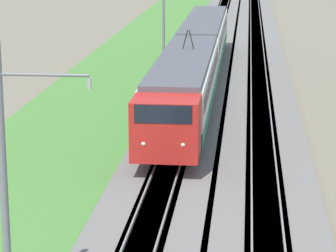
# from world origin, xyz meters

# --- Properties ---
(ballast_main) EXTENTS (240.00, 4.40, 0.30)m
(ballast_main) POSITION_xyz_m (50.00, 0.00, 0.15)
(ballast_main) COLOR slate
(ballast_main) RESTS_ON ground
(ballast_adjacent) EXTENTS (240.00, 4.40, 0.30)m
(ballast_adjacent) POSITION_xyz_m (50.00, -4.17, 0.15)
(ballast_adjacent) COLOR slate
(ballast_adjacent) RESTS_ON ground
(track_main) EXTENTS (240.00, 1.57, 0.45)m
(track_main) POSITION_xyz_m (50.00, 0.00, 0.16)
(track_main) COLOR #4C4238
(track_main) RESTS_ON ground
(track_adjacent) EXTENTS (240.00, 1.57, 0.45)m
(track_adjacent) POSITION_xyz_m (50.00, -4.17, 0.16)
(track_adjacent) COLOR #4C4238
(track_adjacent) RESTS_ON ground
(grass_verge) EXTENTS (240.00, 8.00, 0.12)m
(grass_verge) POSITION_xyz_m (50.00, 5.90, 0.06)
(grass_verge) COLOR #4C8438
(grass_verge) RESTS_ON ground
(passenger_train) EXTENTS (39.56, 2.99, 4.89)m
(passenger_train) POSITION_xyz_m (39.32, 0.00, 2.28)
(passenger_train) COLOR red
(passenger_train) RESTS_ON ground
(catenary_mast_near) EXTENTS (0.22, 2.56, 7.69)m
(catenary_mast_near) POSITION_xyz_m (7.81, 3.00, 3.98)
(catenary_mast_near) COLOR slate
(catenary_mast_near) RESTS_ON ground
(catenary_mast_mid) EXTENTS (0.22, 2.56, 7.73)m
(catenary_mast_mid) POSITION_xyz_m (48.24, 3.00, 4.00)
(catenary_mast_mid) COLOR slate
(catenary_mast_mid) RESTS_ON ground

